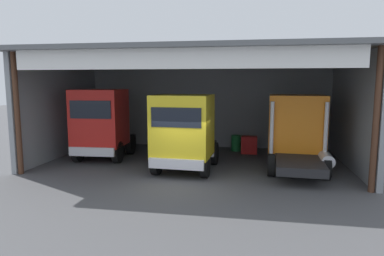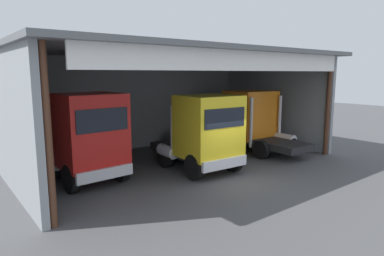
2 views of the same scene
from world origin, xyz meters
name	(u,v)px [view 2 (image 2 of 2)]	position (x,y,z in m)	size (l,w,h in m)	color
ground_plane	(234,180)	(0.00, 0.00, 0.00)	(80.00, 80.00, 0.00)	#4C4C4F
workshop_shed	(167,86)	(0.00, 5.02, 3.87)	(15.84, 9.12, 5.62)	gray
truck_red_right_bay	(87,137)	(-4.97, 3.51, 1.96)	(2.75, 4.70, 3.74)	red
truck_yellow_left_bay	(204,132)	(-0.17, 1.81, 1.85)	(2.74, 5.15, 3.56)	yellow
truck_orange_yard_outside	(254,120)	(4.99, 3.35, 1.81)	(2.80, 5.18, 3.51)	orange
oil_drum	(176,139)	(1.96, 7.07, 0.47)	(0.58, 0.58, 0.93)	#197233
tool_cart	(192,139)	(2.74, 6.41, 0.50)	(0.90, 0.60, 1.00)	red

